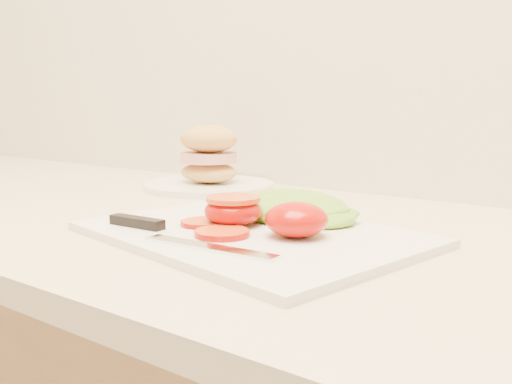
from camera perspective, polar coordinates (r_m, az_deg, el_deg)
The scene contains 9 objects.
cutting_board at distance 0.69m, azimuth -0.50°, elevation -4.23°, with size 0.39×0.28×0.01m, color silver.
tomato_half_dome at distance 0.65m, azimuth 4.06°, elevation -2.74°, with size 0.07×0.07×0.04m, color #B80700.
tomato_half_cut at distance 0.71m, azimuth -2.28°, elevation -1.76°, with size 0.07×0.07×0.04m.
tomato_slice_0 at distance 0.66m, azimuth -3.41°, elevation -4.12°, with size 0.06×0.06×0.01m, color #D94F24.
tomato_slice_1 at distance 0.72m, azimuth -5.32°, elevation -3.08°, with size 0.05×0.05×0.01m, color #D94F24.
lettuce_leaf_0 at distance 0.75m, azimuth 3.25°, elevation -1.53°, with size 0.16×0.11×0.03m, color #7CBF32.
lettuce_leaf_1 at distance 0.72m, azimuth 6.33°, elevation -2.31°, with size 0.10×0.07×0.02m, color #7CBF32.
knife at distance 0.67m, azimuth -9.32°, elevation -3.86°, with size 0.26×0.05×0.01m.
sandwich_plate at distance 1.07m, azimuth -4.74°, elevation 2.59°, with size 0.24×0.24×0.12m.
Camera 1 is at (-0.13, 1.08, 1.09)m, focal length 40.00 mm.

